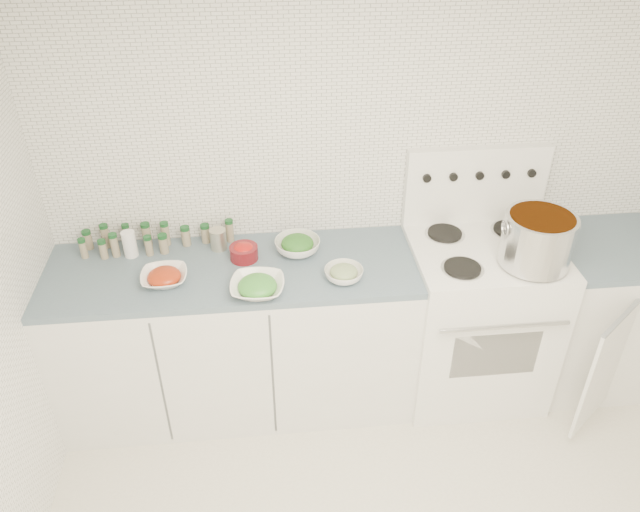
{
  "coord_description": "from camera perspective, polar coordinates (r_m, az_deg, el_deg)",
  "views": [
    {
      "loc": [
        -0.65,
        -1.38,
        2.69
      ],
      "look_at": [
        -0.38,
        1.14,
        0.97
      ],
      "focal_mm": 35.0,
      "sensor_mm": 36.0,
      "label": 1
    }
  ],
  "objects": [
    {
      "name": "counter_right",
      "position": [
        3.92,
        25.34,
        -4.53
      ],
      "size": [
        0.89,
        0.87,
        0.9
      ],
      "color": "white",
      "rests_on": "ground"
    },
    {
      "name": "bowl_tomato",
      "position": [
        3.08,
        -14.05,
        -1.86
      ],
      "size": [
        0.23,
        0.23,
        0.07
      ],
      "color": "white",
      "rests_on": "counter_left"
    },
    {
      "name": "bowl_pepper",
      "position": [
        3.17,
        -6.98,
        0.41
      ],
      "size": [
        0.14,
        0.14,
        0.09
      ],
      "color": "maroon",
      "rests_on": "counter_left"
    },
    {
      "name": "spice_cluster",
      "position": [
        3.34,
        -15.52,
        1.57
      ],
      "size": [
        0.78,
        0.15,
        0.13
      ],
      "color": "gray",
      "rests_on": "counter_left"
    },
    {
      "name": "counter_left",
      "position": [
        3.41,
        -7.52,
        -7.26
      ],
      "size": [
        1.85,
        0.62,
        0.9
      ],
      "color": "white",
      "rests_on": "ground"
    },
    {
      "name": "bowl_broccoli",
      "position": [
        3.2,
        -2.08,
        1.01
      ],
      "size": [
        0.3,
        0.3,
        0.09
      ],
      "color": "white",
      "rests_on": "counter_left"
    },
    {
      "name": "room_walls",
      "position": [
        1.9,
        15.35,
        -3.98
      ],
      "size": [
        3.54,
        3.04,
        2.52
      ],
      "color": "white",
      "rests_on": "ground"
    },
    {
      "name": "bowl_snowpea",
      "position": [
        2.93,
        -5.74,
        -2.78
      ],
      "size": [
        0.28,
        0.28,
        0.09
      ],
      "color": "white",
      "rests_on": "counter_left"
    },
    {
      "name": "stock_pot",
      "position": [
        3.16,
        19.3,
        1.57
      ],
      "size": [
        0.36,
        0.34,
        0.26
      ],
      "rotation": [
        0.0,
        0.0,
        0.08
      ],
      "color": "silver",
      "rests_on": "stove"
    },
    {
      "name": "salt_canister",
      "position": [
        3.3,
        -17.0,
        1.05
      ],
      "size": [
        0.08,
        0.08,
        0.14
      ],
      "primitive_type": "cylinder",
      "rotation": [
        0.0,
        0.0,
        0.08
      ],
      "color": "white",
      "rests_on": "counter_left"
    },
    {
      "name": "tin_can",
      "position": [
        3.26,
        -9.29,
        1.52
      ],
      "size": [
        0.11,
        0.11,
        0.11
      ],
      "primitive_type": "cylinder",
      "rotation": [
        0.0,
        0.0,
        -0.29
      ],
      "color": "#B0AA95",
      "rests_on": "counter_left"
    },
    {
      "name": "stove",
      "position": [
        3.56,
        13.98,
        -5.14
      ],
      "size": [
        0.76,
        0.7,
        1.36
      ],
      "color": "white",
      "rests_on": "ground"
    },
    {
      "name": "bowl_zucchini",
      "position": [
        3.01,
        2.19,
        -1.59
      ],
      "size": [
        0.19,
        0.19,
        0.08
      ],
      "color": "white",
      "rests_on": "counter_left"
    }
  ]
}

